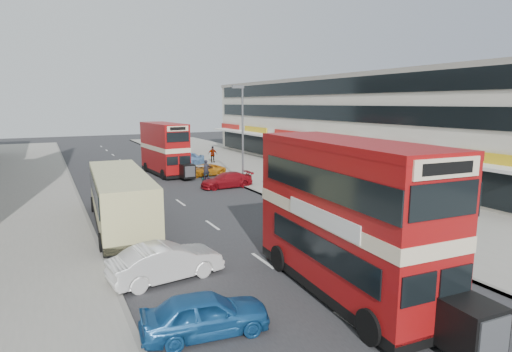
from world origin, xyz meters
TOP-DOWN VIEW (x-y plane):
  - ground at (0.00, 0.00)m, footprint 160.00×160.00m
  - road_surface at (0.00, 20.00)m, footprint 12.00×90.00m
  - pavement_right at (12.00, 20.00)m, footprint 12.00×90.00m
  - kerb_left at (-6.10, 20.00)m, footprint 0.20×90.00m
  - kerb_right at (6.10, 20.00)m, footprint 0.20×90.00m
  - commercial_row at (19.95, 22.00)m, footprint 9.90×46.20m
  - wooded_hill at (85.00, 45.00)m, footprint 172.80×230.40m
  - street_lamp at (6.52, 18.00)m, footprint 1.00×0.20m
  - bus_main at (1.21, -1.98)m, footprint 3.19×9.76m
  - bus_second at (2.14, 25.88)m, footprint 2.93×8.60m
  - coach at (-4.51, 10.08)m, footprint 3.30×10.68m
  - car_left_near at (-4.21, -2.35)m, footprint 3.93×1.97m
  - car_left_front at (-4.20, 2.00)m, footprint 4.49×2.05m
  - car_right_a at (4.83, 17.34)m, footprint 4.25×1.80m
  - car_right_b at (5.11, 23.32)m, footprint 4.01×1.99m
  - car_right_c at (5.40, 30.41)m, footprint 4.56×2.21m
  - pedestrian_near at (7.68, 15.24)m, footprint 0.71×0.66m
  - pedestrian_far at (8.72, 30.46)m, footprint 1.12×0.63m
  - cyclist at (4.01, 19.69)m, footprint 0.68×1.68m

SIDE VIEW (x-z plane):
  - ground at x=0.00m, z-range 0.00..0.00m
  - wooded_hill at x=85.00m, z-range -10.00..10.00m
  - road_surface at x=0.00m, z-range 0.00..0.01m
  - pavement_right at x=12.00m, z-range 0.00..0.15m
  - kerb_left at x=-6.10m, z-range -0.01..0.15m
  - kerb_right at x=6.10m, z-range -0.01..0.15m
  - car_right_b at x=5.11m, z-range 0.00..1.09m
  - car_right_a at x=4.83m, z-range 0.00..1.22m
  - car_left_near at x=-4.21m, z-range 0.00..1.28m
  - cyclist at x=4.01m, z-range -0.33..1.68m
  - car_left_front at x=-4.20m, z-range 0.00..1.43m
  - car_right_c at x=5.40m, z-range 0.00..1.50m
  - pedestrian_near at x=7.68m, z-range 0.15..1.74m
  - pedestrian_far at x=8.72m, z-range 0.15..1.96m
  - coach at x=-4.51m, z-range 0.25..3.04m
  - bus_second at x=2.14m, z-range 0.12..4.83m
  - bus_main at x=1.21m, z-range 0.14..5.44m
  - commercial_row at x=19.95m, z-range 0.05..9.35m
  - street_lamp at x=6.52m, z-range 0.72..8.85m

